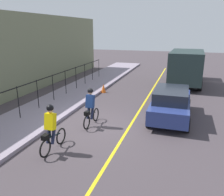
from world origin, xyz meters
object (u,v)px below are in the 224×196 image
object	(u,v)px
patrol_sedan	(171,103)
traffic_cone_near	(103,88)
cyclist_follow	(51,129)
box_truck_background	(186,66)
cyclist_lead	(90,107)

from	to	relation	value
patrol_sedan	traffic_cone_near	xyz separation A→B (m)	(3.68, 4.96, -0.52)
cyclist_follow	traffic_cone_near	xyz separation A→B (m)	(8.43, 1.04, -0.60)
patrol_sedan	box_truck_background	distance (m)	8.28
cyclist_lead	traffic_cone_near	bearing A→B (deg)	15.67
cyclist_lead	traffic_cone_near	xyz separation A→B (m)	(5.78, 1.46, -0.60)
patrol_sedan	traffic_cone_near	world-z (taller)	patrol_sedan
cyclist_follow	box_truck_background	xyz separation A→B (m)	(12.98, -4.51, 0.64)
box_truck_background	traffic_cone_near	xyz separation A→B (m)	(-4.54, 5.55, -1.24)
box_truck_background	traffic_cone_near	world-z (taller)	box_truck_background
cyclist_lead	traffic_cone_near	size ratio (longest dim) A/B	2.98
cyclist_follow	patrol_sedan	world-z (taller)	cyclist_follow
cyclist_lead	cyclist_follow	size ratio (longest dim) A/B	1.00
cyclist_lead	box_truck_background	size ratio (longest dim) A/B	0.27
box_truck_background	traffic_cone_near	distance (m)	7.28
box_truck_background	cyclist_lead	bearing A→B (deg)	159.90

